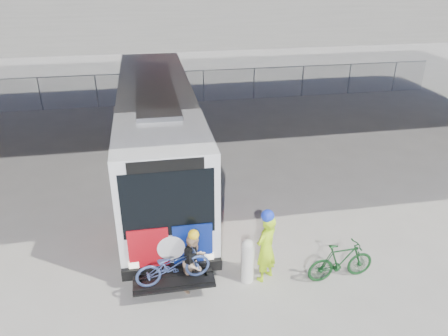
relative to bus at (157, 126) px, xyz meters
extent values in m
plane|color=#9E9991|center=(2.00, -2.53, -2.11)|extent=(160.00, 160.00, 0.00)
cube|color=silver|center=(0.00, -0.02, -0.16)|extent=(2.55, 12.00, 3.20)
cube|color=black|center=(0.00, 0.48, 0.48)|extent=(2.61, 11.00, 1.28)
cube|color=black|center=(0.00, -5.97, 0.23)|extent=(2.24, 0.12, 1.76)
cube|color=black|center=(0.00, -5.97, 1.25)|extent=(1.78, 0.12, 0.30)
cube|color=black|center=(0.00, -6.07, -1.66)|extent=(2.55, 0.20, 0.30)
cube|color=#AB0D16|center=(-0.55, -6.04, -1.01)|extent=(1.00, 0.08, 1.20)
cube|color=navy|center=(0.55, -6.04, -1.01)|extent=(1.00, 0.08, 1.20)
cylinder|color=silver|center=(0.00, -6.06, -1.01)|extent=(0.70, 0.06, 0.70)
cube|color=gray|center=(0.00, -0.02, 1.51)|extent=(1.28, 7.20, 0.14)
cube|color=black|center=(0.00, -6.57, -1.66)|extent=(2.00, 0.70, 0.06)
cylinder|color=black|center=(-1.16, -4.42, -1.61)|extent=(0.30, 1.00, 1.00)
cylinder|color=black|center=(1.15, -4.42, -1.61)|extent=(0.30, 1.00, 1.00)
cylinder|color=black|center=(-1.16, 4.18, -1.61)|extent=(0.30, 1.00, 1.00)
cylinder|color=black|center=(1.15, 4.18, -1.61)|extent=(0.30, 1.00, 1.00)
cube|color=#AB0D16|center=(-1.31, -3.82, -0.81)|extent=(0.06, 2.60, 1.70)
cube|color=navy|center=(-1.31, -2.22, -0.81)|extent=(0.06, 1.40, 1.70)
cube|color=#AB0D16|center=(1.30, -3.82, -0.81)|extent=(0.06, 2.60, 1.70)
cube|color=navy|center=(1.30, -2.22, -0.81)|extent=(0.06, 1.40, 1.70)
imported|color=#3F548C|center=(0.00, -6.57, -1.15)|extent=(1.91, 0.92, 0.96)
cylinder|color=gray|center=(-6.00, 9.47, -1.21)|extent=(0.06, 0.06, 1.80)
cylinder|color=gray|center=(-2.00, 9.47, -1.21)|extent=(0.06, 0.06, 1.80)
cylinder|color=gray|center=(2.00, 9.47, -1.21)|extent=(0.06, 0.06, 1.80)
cylinder|color=gray|center=(6.00, 9.47, -1.21)|extent=(0.06, 0.06, 1.80)
cylinder|color=gray|center=(10.00, 9.47, -1.21)|extent=(0.06, 0.06, 1.80)
cylinder|color=gray|center=(14.00, 9.47, -1.21)|extent=(0.06, 0.06, 1.80)
plane|color=gray|center=(2.00, 9.47, -1.21)|extent=(30.00, 0.00, 30.00)
cube|color=gray|center=(2.00, 9.47, -0.29)|extent=(30.00, 0.05, 0.04)
cylinder|color=silver|center=(1.92, -6.32, -1.56)|extent=(0.33, 0.33, 1.10)
sphere|color=silver|center=(1.92, -6.32, -1.01)|extent=(0.33, 0.33, 0.33)
imported|color=#C2FF1A|center=(2.39, -6.32, -1.16)|extent=(0.83, 0.78, 1.90)
sphere|color=blue|center=(2.39, -6.32, -0.18)|extent=(0.33, 0.33, 0.33)
imported|color=tan|center=(0.55, -6.32, -1.32)|extent=(0.97, 0.96, 1.58)
sphere|color=yellow|center=(0.55, -6.32, -0.51)|extent=(0.27, 0.27, 0.27)
cube|color=black|center=(0.45, -6.46, -0.98)|extent=(0.31, 0.31, 0.40)
imported|color=#15431C|center=(4.32, -6.68, -1.56)|extent=(1.85, 0.63, 1.10)
camera|label=1|loc=(-0.31, -15.09, 5.55)|focal=35.00mm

